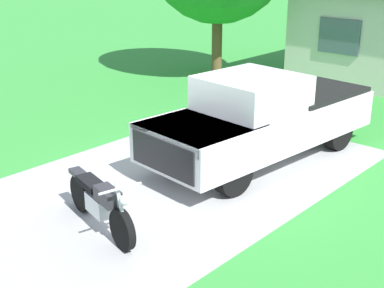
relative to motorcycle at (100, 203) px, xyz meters
name	(u,v)px	position (x,y,z in m)	size (l,w,h in m)	color
ground_plane	(176,179)	(-0.47, 2.24, -0.47)	(80.00, 80.00, 0.00)	green
driveway_pad	(176,179)	(-0.47, 2.24, -0.47)	(5.23, 8.72, 0.01)	#A2A2A2
motorcycle	(100,203)	(0.00, 0.00, 0.00)	(2.18, 0.85, 1.09)	black
pickup_truck	(264,116)	(0.13, 4.38, 0.48)	(2.46, 5.76, 1.90)	black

